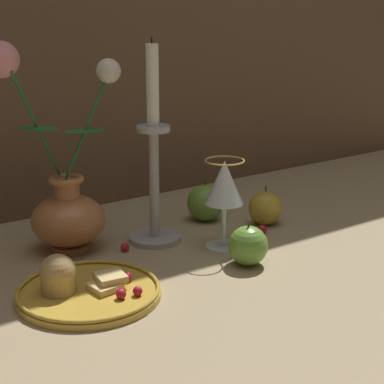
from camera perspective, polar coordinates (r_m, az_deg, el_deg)
The scene contains 11 objects.
ground_plane at distance 1.10m, azimuth -2.04°, elevation -5.90°, with size 2.40×2.40×0.00m, color #9E8966.
vase at distance 1.13m, azimuth -11.36°, elevation -0.36°, with size 0.23×0.13×0.36m.
plate_with_pastries at distance 0.97m, azimuth -9.69°, elevation -8.38°, with size 0.22×0.22×0.07m.
wine_glass at distance 1.12m, azimuth 2.89°, elevation 0.55°, with size 0.07×0.07×0.16m.
candlestick at distance 1.14m, azimuth -3.40°, elevation 1.89°, with size 0.09×0.09×0.36m.
apple_beside_vase at distance 1.27m, azimuth 6.52°, elevation -1.42°, with size 0.07×0.07×0.08m.
apple_near_glass at distance 1.28m, azimuth 1.17°, elevation -0.95°, with size 0.07×0.07×0.09m.
apple_at_table_edge at distance 1.07m, azimuth 5.01°, elevation -4.77°, with size 0.07×0.07×0.08m.
berry_near_plate at distance 1.14m, azimuth -6.00°, elevation -4.91°, with size 0.02×0.02×0.02m, color #AD192D.
berry_front_center at distance 1.22m, azimuth 6.34°, elevation -3.36°, with size 0.02×0.02×0.02m, color #AD192D.
berry_by_glass_stem at distance 1.19m, azimuth 4.93°, elevation -3.83°, with size 0.02×0.02×0.02m, color #AD192D.
Camera 1 is at (-0.55, -0.86, 0.42)m, focal length 60.00 mm.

